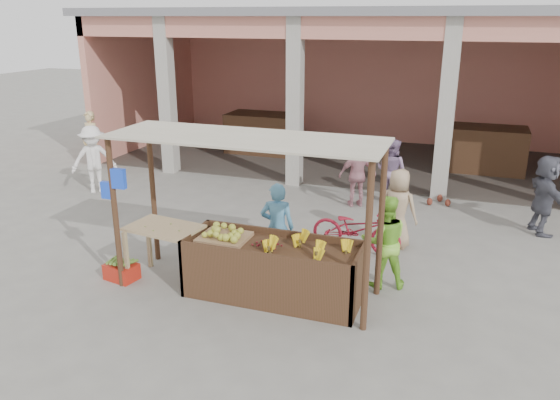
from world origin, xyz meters
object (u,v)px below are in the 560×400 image
at_px(fruit_stall, 273,272).
at_px(red_crate, 122,272).
at_px(side_table, 164,235).
at_px(motorcycle, 356,228).
at_px(vendor_blue, 277,225).
at_px(vendor_green, 384,239).

xyz_separation_m(fruit_stall, red_crate, (-2.48, -0.27, -0.27)).
height_order(fruit_stall, red_crate, fruit_stall).
height_order(side_table, motorcycle, side_table).
relative_size(fruit_stall, side_table, 2.16).
height_order(side_table, vendor_blue, vendor_blue).
bearing_deg(red_crate, motorcycle, 46.03).
distance_m(red_crate, motorcycle, 4.04).
xyz_separation_m(side_table, vendor_blue, (1.55, 0.89, 0.05)).
xyz_separation_m(red_crate, vendor_blue, (2.23, 1.13, 0.68)).
height_order(vendor_blue, vendor_green, vendor_blue).
height_order(fruit_stall, vendor_green, vendor_green).
bearing_deg(fruit_stall, vendor_green, 31.39).
bearing_deg(side_table, vendor_blue, 37.55).
bearing_deg(fruit_stall, motorcycle, 68.28).
relative_size(side_table, red_crate, 2.44).
relative_size(fruit_stall, red_crate, 5.28).
xyz_separation_m(red_crate, vendor_green, (3.95, 1.17, 0.65)).
distance_m(fruit_stall, side_table, 1.83).
relative_size(fruit_stall, vendor_green, 1.68).
height_order(side_table, red_crate, side_table).
bearing_deg(side_table, motorcycle, 46.32).
bearing_deg(motorcycle, vendor_blue, 143.24).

